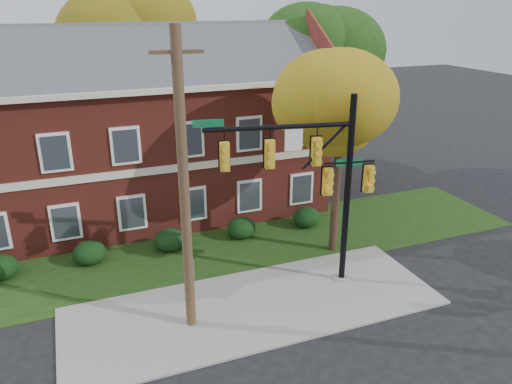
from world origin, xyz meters
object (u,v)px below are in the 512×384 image
object	(u,v)px
hedge_center	(169,240)
tree_right_rear	(330,49)
hedge_far_right	(306,217)
tree_near_right	(348,106)
utility_pole	(184,189)
hedge_right	(241,228)
traffic_signal	(314,173)
tree_far_rear	(138,33)
hedge_far_left	(0,268)
apartment_building	(142,120)
hedge_left	(89,253)
sign_post	(190,282)

from	to	relation	value
hedge_center	tree_right_rear	size ratio (longest dim) A/B	0.13
hedge_far_right	tree_right_rear	world-z (taller)	tree_right_rear
tree_near_right	hedge_center	bearing A→B (deg)	158.58
hedge_center	utility_pole	world-z (taller)	utility_pole
tree_near_right	hedge_right	bearing A→B (deg)	142.72
tree_right_rear	traffic_signal	bearing A→B (deg)	-121.08
tree_right_rear	utility_pole	bearing A→B (deg)	-134.51
tree_near_right	tree_far_rear	distance (m)	17.12
tree_right_rear	hedge_far_left	bearing A→B (deg)	-161.55
hedge_far_left	traffic_signal	xyz separation A→B (m)	(11.65, -4.95, 4.23)
hedge_center	hedge_right	size ratio (longest dim) A/B	1.00
apartment_building	utility_pole	distance (m)	11.18
hedge_far_right	hedge_left	bearing A→B (deg)	180.00
tree_right_rear	hedge_left	bearing A→B (deg)	-157.58
tree_far_rear	hedge_left	bearing A→B (deg)	-110.29
hedge_far_left	hedge_far_right	distance (m)	14.00
hedge_right	tree_far_rear	size ratio (longest dim) A/B	0.12
tree_near_right	apartment_building	bearing A→B (deg)	131.77
hedge_right	sign_post	size ratio (longest dim) A/B	0.57
hedge_right	traffic_signal	distance (m)	6.61
apartment_building	hedge_center	bearing A→B (deg)	-90.00
tree_right_rear	hedge_right	bearing A→B (deg)	-141.98
sign_post	hedge_center	bearing A→B (deg)	77.40
tree_near_right	tree_far_rear	world-z (taller)	tree_far_rear
tree_near_right	utility_pole	bearing A→B (deg)	-158.29
apartment_building	hedge_center	size ratio (longest dim) A/B	13.43
traffic_signal	sign_post	size ratio (longest dim) A/B	3.12
hedge_center	hedge_right	xyz separation A→B (m)	(3.50, 0.00, 0.00)
tree_right_rear	sign_post	world-z (taller)	tree_right_rear
utility_pole	traffic_signal	bearing A→B (deg)	18.15
apartment_building	traffic_signal	world-z (taller)	apartment_building
hedge_far_right	tree_far_rear	distance (m)	16.51
hedge_far_left	utility_pole	bearing A→B (deg)	-42.28
hedge_right	hedge_far_left	bearing A→B (deg)	180.00
hedge_center	utility_pole	size ratio (longest dim) A/B	0.14
hedge_center	tree_right_rear	bearing A→B (deg)	28.37
tree_far_rear	hedge_far_left	bearing A→B (deg)	-122.50
tree_right_rear	tree_far_rear	size ratio (longest dim) A/B	0.92
hedge_far_left	hedge_far_right	world-z (taller)	same
hedge_far_right	tree_near_right	xyz separation A→B (m)	(0.22, -2.83, 6.14)
hedge_center	tree_near_right	world-z (taller)	tree_near_right
hedge_far_right	sign_post	world-z (taller)	sign_post
hedge_center	hedge_far_right	distance (m)	7.00
tree_far_rear	sign_post	size ratio (longest dim) A/B	4.70
utility_pole	hedge_center	bearing A→B (deg)	92.73
hedge_center	traffic_signal	bearing A→B (deg)	-46.79
utility_pole	sign_post	bearing A→B (deg)	75.12
hedge_center	hedge_far_left	bearing A→B (deg)	180.00
hedge_far_left	hedge_center	bearing A→B (deg)	0.00
hedge_far_right	tree_right_rear	size ratio (longest dim) A/B	0.13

